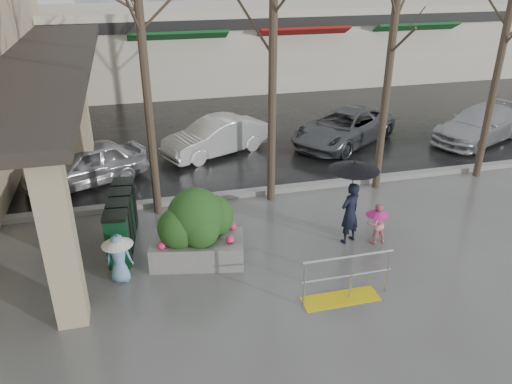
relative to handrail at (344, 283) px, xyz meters
name	(u,v)px	position (x,y,z in m)	size (l,w,h in m)	color
ground	(263,275)	(-1.36, 1.20, -0.38)	(120.00, 120.00, 0.00)	#51514F
street_asphalt	(168,71)	(-1.36, 23.20, -0.37)	(120.00, 36.00, 0.01)	black
curb	(227,195)	(-1.36, 5.20, -0.30)	(120.00, 0.30, 0.15)	gray
canopy_slab	(45,53)	(-6.16, 9.20, 3.25)	(2.80, 18.00, 0.25)	#2D2823
pillar_front	(60,241)	(-5.26, 0.70, 1.37)	(0.55, 0.55, 3.50)	tan
pillar_back	(81,129)	(-5.26, 7.20, 1.37)	(0.55, 0.55, 3.50)	tan
storefront_row	(211,46)	(0.64, 19.17, 1.64)	(34.00, 6.74, 4.00)	beige
handrail	(344,283)	(0.00, 0.00, 0.00)	(1.90, 0.50, 1.03)	yellow
tree_west	(140,16)	(-3.36, 4.80, 4.71)	(3.20, 3.20, 6.80)	#382B21
tree_midwest	(274,5)	(-0.16, 4.80, 4.86)	(3.20, 3.20, 7.00)	#382B21
tree_mideast	(395,18)	(3.14, 4.80, 4.48)	(3.20, 3.20, 6.50)	#382B21
woman	(352,193)	(1.02, 2.09, 0.93)	(1.19, 1.19, 2.12)	black
child_pink	(377,221)	(1.64, 1.89, 0.20)	(0.55, 0.55, 1.02)	pink
child_blue	(119,254)	(-4.36, 1.78, 0.30)	(0.66, 0.66, 1.12)	#6D99C2
planter	(197,228)	(-2.65, 2.14, 0.49)	(2.23, 1.43, 1.81)	slate
news_boxes	(122,220)	(-4.27, 3.32, 0.26)	(0.77, 2.33, 1.28)	#0D3A1E
car_a	(85,164)	(-5.30, 7.22, 0.25)	(1.49, 3.70, 1.26)	#B2B2B7
car_b	(216,137)	(-1.03, 8.74, 0.25)	(1.33, 3.82, 1.26)	silver
car_c	(344,127)	(3.70, 8.62, 0.25)	(2.09, 4.53, 1.26)	#55595C
car_d	(480,124)	(8.76, 7.64, 0.25)	(1.77, 4.34, 1.26)	#B4B4B9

